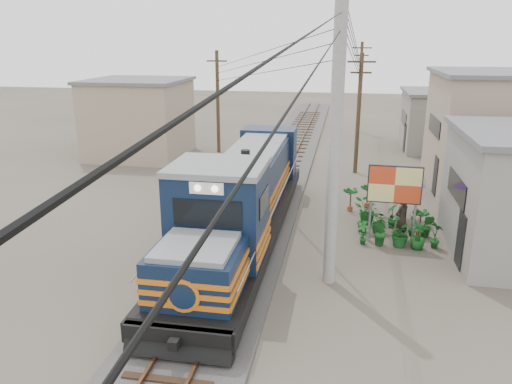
% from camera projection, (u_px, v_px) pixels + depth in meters
% --- Properties ---
extents(ground, '(120.00, 120.00, 0.00)m').
position_uv_depth(ground, '(230.00, 267.00, 17.78)').
color(ground, '#473F35').
rests_on(ground, ground).
extents(ballast, '(3.60, 70.00, 0.16)m').
position_uv_depth(ballast, '(272.00, 186.00, 27.15)').
color(ballast, '#595651').
rests_on(ballast, ground).
extents(track, '(1.15, 70.00, 0.12)m').
position_uv_depth(track, '(272.00, 183.00, 27.10)').
color(track, '#51331E').
rests_on(track, ground).
extents(locomotive, '(2.95, 16.06, 3.98)m').
position_uv_depth(locomotive, '(243.00, 201.00, 19.39)').
color(locomotive, black).
rests_on(locomotive, ground).
extents(utility_pole_main, '(0.40, 0.40, 10.00)m').
position_uv_depth(utility_pole_main, '(336.00, 134.00, 15.23)').
color(utility_pole_main, '#9E9B93').
rests_on(utility_pole_main, ground).
extents(wooden_pole_mid, '(1.60, 0.24, 7.00)m').
position_uv_depth(wooden_pole_mid, '(359.00, 112.00, 29.08)').
color(wooden_pole_mid, '#4C3826').
rests_on(wooden_pole_mid, ground).
extents(wooden_pole_far, '(1.60, 0.24, 7.50)m').
position_uv_depth(wooden_pole_far, '(360.00, 86.00, 42.11)').
color(wooden_pole_far, '#4C3826').
rests_on(wooden_pole_far, ground).
extents(wooden_pole_left, '(1.60, 0.24, 7.00)m').
position_uv_depth(wooden_pole_left, '(218.00, 100.00, 34.45)').
color(wooden_pole_left, '#4C3826').
rests_on(wooden_pole_left, ground).
extents(power_lines, '(9.65, 19.00, 3.30)m').
position_uv_depth(power_lines, '(265.00, 43.00, 23.54)').
color(power_lines, black).
rests_on(power_lines, ground).
extents(shophouse_back, '(6.30, 6.30, 4.20)m').
position_uv_depth(shophouse_back, '(447.00, 120.00, 35.96)').
color(shophouse_back, gray).
rests_on(shophouse_back, ground).
extents(shophouse_left, '(6.30, 6.30, 5.20)m').
position_uv_depth(shophouse_left, '(139.00, 118.00, 33.74)').
color(shophouse_left, gray).
rests_on(shophouse_left, ground).
extents(billboard, '(2.05, 0.23, 3.16)m').
position_uv_depth(billboard, '(395.00, 187.00, 19.14)').
color(billboard, '#99999E').
rests_on(billboard, ground).
extents(market_umbrella, '(2.57, 2.57, 2.18)m').
position_uv_depth(market_umbrella, '(403.00, 179.00, 21.73)').
color(market_umbrella, black).
rests_on(market_umbrella, ground).
extents(vendor, '(0.78, 0.76, 1.80)m').
position_uv_depth(vendor, '(402.00, 219.00, 19.86)').
color(vendor, black).
rests_on(vendor, ground).
extents(plant_nursery, '(3.48, 3.37, 1.12)m').
position_uv_depth(plant_nursery, '(389.00, 224.00, 20.34)').
color(plant_nursery, '#164E1B').
rests_on(plant_nursery, ground).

